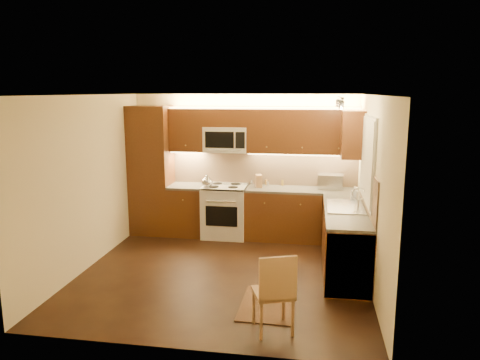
% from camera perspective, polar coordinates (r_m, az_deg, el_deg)
% --- Properties ---
extents(floor, '(4.00, 4.00, 0.01)m').
position_cam_1_polar(floor, '(6.67, -2.07, -11.47)').
color(floor, black).
rests_on(floor, ground).
extents(ceiling, '(4.00, 4.00, 0.01)m').
position_cam_1_polar(ceiling, '(6.16, -2.23, 10.55)').
color(ceiling, beige).
rests_on(ceiling, ground).
extents(wall_back, '(4.00, 0.01, 2.50)m').
position_cam_1_polar(wall_back, '(8.23, 0.58, 1.94)').
color(wall_back, beige).
rests_on(wall_back, ground).
extents(wall_front, '(4.00, 0.01, 2.50)m').
position_cam_1_polar(wall_front, '(4.41, -7.27, -6.20)').
color(wall_front, beige).
rests_on(wall_front, ground).
extents(wall_left, '(0.01, 4.00, 2.50)m').
position_cam_1_polar(wall_left, '(6.97, -18.50, -0.31)').
color(wall_left, beige).
rests_on(wall_left, ground).
extents(wall_right, '(0.01, 4.00, 2.50)m').
position_cam_1_polar(wall_right, '(6.23, 16.21, -1.47)').
color(wall_right, beige).
rests_on(wall_right, ground).
extents(pantry, '(0.70, 0.60, 2.30)m').
position_cam_1_polar(pantry, '(8.37, -10.97, 1.19)').
color(pantry, '#40210D').
rests_on(pantry, floor).
extents(base_cab_back_left, '(0.62, 0.60, 0.86)m').
position_cam_1_polar(base_cab_back_left, '(8.32, -6.51, -3.81)').
color(base_cab_back_left, '#40210D').
rests_on(base_cab_back_left, floor).
extents(counter_back_left, '(0.62, 0.60, 0.04)m').
position_cam_1_polar(counter_back_left, '(8.22, -6.58, -0.78)').
color(counter_back_left, '#3C3A36').
rests_on(counter_back_left, base_cab_back_left).
extents(base_cab_back_right, '(1.92, 0.60, 0.86)m').
position_cam_1_polar(base_cab_back_right, '(8.03, 7.63, -4.39)').
color(base_cab_back_right, '#40210D').
rests_on(base_cab_back_right, floor).
extents(counter_back_right, '(1.92, 0.60, 0.04)m').
position_cam_1_polar(counter_back_right, '(7.92, 7.71, -1.25)').
color(counter_back_right, '#3C3A36').
rests_on(counter_back_right, base_cab_back_right).
extents(base_cab_right, '(0.60, 2.00, 0.86)m').
position_cam_1_polar(base_cab_right, '(6.80, 12.91, -7.44)').
color(base_cab_right, '#40210D').
rests_on(base_cab_right, floor).
extents(counter_right, '(0.60, 2.00, 0.04)m').
position_cam_1_polar(counter_right, '(6.67, 13.08, -3.77)').
color(counter_right, '#3C3A36').
rests_on(counter_right, base_cab_right).
extents(dishwasher, '(0.58, 0.60, 0.84)m').
position_cam_1_polar(dishwasher, '(6.14, 13.32, -9.49)').
color(dishwasher, silver).
rests_on(dishwasher, floor).
extents(backsplash_back, '(3.30, 0.02, 0.60)m').
position_cam_1_polar(backsplash_back, '(8.19, 2.99, 1.52)').
color(backsplash_back, tan).
rests_on(backsplash_back, wall_back).
extents(backsplash_right, '(0.02, 2.00, 0.60)m').
position_cam_1_polar(backsplash_right, '(6.63, 15.70, -1.15)').
color(backsplash_right, tan).
rests_on(backsplash_right, wall_right).
extents(upper_cab_back_left, '(0.62, 0.35, 0.75)m').
position_cam_1_polar(upper_cab_back_left, '(8.20, -6.50, 6.23)').
color(upper_cab_back_left, '#40210D').
rests_on(upper_cab_back_left, wall_back).
extents(upper_cab_back_right, '(1.92, 0.35, 0.75)m').
position_cam_1_polar(upper_cab_back_right, '(7.90, 7.92, 6.01)').
color(upper_cab_back_right, '#40210D').
rests_on(upper_cab_back_right, wall_back).
extents(upper_cab_bridge, '(0.76, 0.35, 0.31)m').
position_cam_1_polar(upper_cab_bridge, '(8.02, -1.73, 7.76)').
color(upper_cab_bridge, '#40210D').
rests_on(upper_cab_bridge, wall_back).
extents(upper_cab_right_corner, '(0.35, 0.50, 0.75)m').
position_cam_1_polar(upper_cab_right_corner, '(7.50, 13.88, 5.53)').
color(upper_cab_right_corner, '#40210D').
rests_on(upper_cab_right_corner, wall_right).
extents(stove, '(0.76, 0.65, 0.92)m').
position_cam_1_polar(stove, '(8.14, -1.87, -3.87)').
color(stove, silver).
rests_on(stove, floor).
extents(microwave, '(0.76, 0.38, 0.44)m').
position_cam_1_polar(microwave, '(8.04, -1.74, 5.09)').
color(microwave, silver).
rests_on(microwave, wall_back).
extents(window_frame, '(0.03, 1.44, 1.24)m').
position_cam_1_polar(window_frame, '(6.70, 15.69, 2.46)').
color(window_frame, silver).
rests_on(window_frame, wall_right).
extents(window_blinds, '(0.02, 1.36, 1.16)m').
position_cam_1_polar(window_blinds, '(6.70, 15.52, 2.46)').
color(window_blinds, silver).
rests_on(window_blinds, wall_right).
extents(sink, '(0.52, 0.86, 0.15)m').
position_cam_1_polar(sink, '(6.79, 13.03, -2.68)').
color(sink, silver).
rests_on(sink, counter_right).
extents(faucet, '(0.20, 0.04, 0.30)m').
position_cam_1_polar(faucet, '(6.79, 14.57, -2.10)').
color(faucet, silver).
rests_on(faucet, counter_right).
extents(track_light_bar, '(0.04, 1.20, 0.03)m').
position_cam_1_polar(track_light_bar, '(6.45, 12.35, 9.97)').
color(track_light_bar, silver).
rests_on(track_light_bar, ceiling).
extents(kettle, '(0.25, 0.25, 0.23)m').
position_cam_1_polar(kettle, '(7.89, -4.14, -0.09)').
color(kettle, silver).
rests_on(kettle, stove).
extents(toaster_oven, '(0.45, 0.35, 0.25)m').
position_cam_1_polar(toaster_oven, '(8.01, 11.24, -0.17)').
color(toaster_oven, silver).
rests_on(toaster_oven, counter_back_right).
extents(knife_block, '(0.14, 0.18, 0.22)m').
position_cam_1_polar(knife_block, '(7.98, 2.35, -0.11)').
color(knife_block, '#A67C4B').
rests_on(knife_block, counter_back_right).
extents(spice_jar_a, '(0.05, 0.05, 0.09)m').
position_cam_1_polar(spice_jar_a, '(8.21, 1.48, -0.26)').
color(spice_jar_a, silver).
rests_on(spice_jar_a, counter_back_right).
extents(spice_jar_b, '(0.06, 0.06, 0.10)m').
position_cam_1_polar(spice_jar_b, '(8.18, 3.29, -0.28)').
color(spice_jar_b, brown).
rests_on(spice_jar_b, counter_back_right).
extents(spice_jar_c, '(0.06, 0.06, 0.09)m').
position_cam_1_polar(spice_jar_c, '(8.08, 3.47, -0.46)').
color(spice_jar_c, silver).
rests_on(spice_jar_c, counter_back_right).
extents(spice_jar_d, '(0.05, 0.05, 0.10)m').
position_cam_1_polar(spice_jar_d, '(8.16, 5.30, -0.34)').
color(spice_jar_d, olive).
rests_on(spice_jar_d, counter_back_right).
extents(soap_bottle, '(0.11, 0.12, 0.20)m').
position_cam_1_polar(soap_bottle, '(7.34, 14.07, -1.52)').
color(soap_bottle, white).
rests_on(soap_bottle, counter_right).
extents(rug, '(0.66, 0.97, 0.01)m').
position_cam_1_polar(rug, '(5.76, 3.45, -15.22)').
color(rug, black).
rests_on(rug, floor).
extents(dining_chair, '(0.51, 0.51, 0.90)m').
position_cam_1_polar(dining_chair, '(5.04, 4.14, -13.63)').
color(dining_chair, '#A67C4B').
rests_on(dining_chair, floor).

